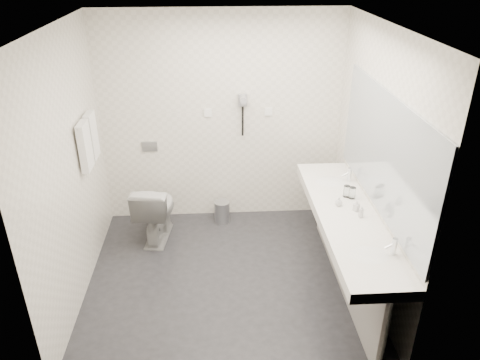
{
  "coord_description": "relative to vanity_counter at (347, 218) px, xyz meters",
  "views": [
    {
      "loc": [
        -0.09,
        -3.8,
        3.06
      ],
      "look_at": [
        0.15,
        0.15,
        1.05
      ],
      "focal_mm": 34.46,
      "sensor_mm": 36.0,
      "label": 1
    }
  ],
  "objects": [
    {
      "name": "soap_bottle_c",
      "position": [
        0.11,
        -0.07,
        0.11
      ],
      "size": [
        0.05,
        0.05,
        0.12
      ],
      "primitive_type": "imported",
      "rotation": [
        0.0,
        0.0,
        -0.13
      ],
      "color": "white",
      "rests_on": "vanity_counter"
    },
    {
      "name": "towel_rail",
      "position": [
        -2.47,
        0.75,
        0.75
      ],
      "size": [
        0.02,
        0.62,
        0.02
      ],
      "primitive_type": "cylinder",
      "rotation": [
        1.57,
        0.0,
        0.0
      ],
      "color": "silver",
      "rests_on": "wall_left"
    },
    {
      "name": "wall_left",
      "position": [
        -2.52,
        0.2,
        0.45
      ],
      "size": [
        0.0,
        2.6,
        2.6
      ],
      "primitive_type": "plane",
      "rotation": [
        1.57,
        0.0,
        1.57
      ],
      "color": "white",
      "rests_on": "floor"
    },
    {
      "name": "ceiling",
      "position": [
        -1.12,
        0.2,
        1.7
      ],
      "size": [
        2.8,
        2.8,
        0.0
      ],
      "primitive_type": "plane",
      "rotation": [
        3.14,
        0.0,
        0.0
      ],
      "color": "white",
      "rests_on": "wall_back"
    },
    {
      "name": "towel_near",
      "position": [
        -2.46,
        0.61,
        0.53
      ],
      "size": [
        0.07,
        0.24,
        0.48
      ],
      "primitive_type": "cube",
      "color": "white",
      "rests_on": "towel_rail"
    },
    {
      "name": "wall_right",
      "position": [
        0.27,
        0.2,
        0.45
      ],
      "size": [
        0.0,
        2.6,
        2.6
      ],
      "primitive_type": "plane",
      "rotation": [
        1.57,
        0.0,
        -1.57
      ],
      "color": "white",
      "rests_on": "floor"
    },
    {
      "name": "toilet",
      "position": [
        -1.9,
        1.0,
        -0.44
      ],
      "size": [
        0.5,
        0.76,
        0.72
      ],
      "primitive_type": "imported",
      "rotation": [
        0.0,
        0.0,
        3.0
      ],
      "color": "white",
      "rests_on": "floor"
    },
    {
      "name": "switch_plate_b",
      "position": [
        -0.57,
        1.49,
        0.55
      ],
      "size": [
        0.09,
        0.02,
        0.09
      ],
      "primitive_type": "cube",
      "color": "white",
      "rests_on": "wall_back"
    },
    {
      "name": "basin_far",
      "position": [
        0.0,
        0.65,
        0.04
      ],
      "size": [
        0.4,
        0.31,
        0.05
      ],
      "primitive_type": "ellipsoid",
      "color": "white",
      "rests_on": "vanity_counter"
    },
    {
      "name": "vanity_panel",
      "position": [
        0.02,
        0.0,
        -0.42
      ],
      "size": [
        0.03,
        2.15,
        0.75
      ],
      "primitive_type": "cube",
      "color": "#9C9794",
      "rests_on": "floor"
    },
    {
      "name": "soap_bottle_a",
      "position": [
        0.09,
        0.04,
        0.1
      ],
      "size": [
        0.07,
        0.07,
        0.11
      ],
      "primitive_type": "imported",
      "rotation": [
        0.0,
        0.0,
        0.61
      ],
      "color": "white",
      "rests_on": "vanity_counter"
    },
    {
      "name": "glass_left",
      "position": [
        0.12,
        0.28,
        0.11
      ],
      "size": [
        0.08,
        0.08,
        0.12
      ],
      "primitive_type": "cylinder",
      "rotation": [
        0.0,
        0.0,
        0.29
      ],
      "color": "silver",
      "rests_on": "vanity_counter"
    },
    {
      "name": "soap_bottle_b",
      "position": [
        -0.05,
        0.15,
        0.09
      ],
      "size": [
        0.09,
        0.09,
        0.09
      ],
      "primitive_type": "imported",
      "rotation": [
        0.0,
        0.0,
        -0.52
      ],
      "color": "white",
      "rests_on": "vanity_counter"
    },
    {
      "name": "bin_lid",
      "position": [
        -1.14,
        1.29,
        -0.53
      ],
      "size": [
        0.19,
        0.19,
        0.02
      ],
      "primitive_type": "cylinder",
      "color": "#B2B5BA",
      "rests_on": "pedal_bin"
    },
    {
      "name": "vanity_counter",
      "position": [
        0.0,
        0.0,
        0.0
      ],
      "size": [
        0.55,
        2.2,
        0.1
      ],
      "primitive_type": "cube",
      "color": "white",
      "rests_on": "floor"
    },
    {
      "name": "dryer_cradle",
      "position": [
        -0.88,
        1.47,
        0.7
      ],
      "size": [
        0.1,
        0.04,
        0.14
      ],
      "primitive_type": "cube",
      "color": "gray",
      "rests_on": "wall_back"
    },
    {
      "name": "switch_plate_a",
      "position": [
        -1.27,
        1.49,
        0.55
      ],
      "size": [
        0.09,
        0.02,
        0.09
      ],
      "primitive_type": "cube",
      "color": "white",
      "rests_on": "wall_back"
    },
    {
      "name": "wall_back",
      "position": [
        -1.12,
        1.5,
        0.45
      ],
      "size": [
        2.8,
        0.0,
        2.8
      ],
      "primitive_type": "plane",
      "rotation": [
        1.57,
        0.0,
        0.0
      ],
      "color": "white",
      "rests_on": "floor"
    },
    {
      "name": "towel_far",
      "position": [
        -2.46,
        0.89,
        0.53
      ],
      "size": [
        0.07,
        0.24,
        0.48
      ],
      "primitive_type": "cube",
      "color": "white",
      "rests_on": "towel_rail"
    },
    {
      "name": "vanity_post_far",
      "position": [
        0.05,
        1.04,
        -0.42
      ],
      "size": [
        0.06,
        0.06,
        0.75
      ],
      "primitive_type": "cylinder",
      "color": "silver",
      "rests_on": "floor"
    },
    {
      "name": "vanity_post_near",
      "position": [
        0.05,
        -1.04,
        -0.42
      ],
      "size": [
        0.06,
        0.06,
        0.75
      ],
      "primitive_type": "cylinder",
      "color": "silver",
      "rests_on": "floor"
    },
    {
      "name": "dryer_cord",
      "position": [
        -0.88,
        1.46,
        0.45
      ],
      "size": [
        0.02,
        0.02,
        0.35
      ],
      "primitive_type": "cylinder",
      "color": "black",
      "rests_on": "dryer_cradle"
    },
    {
      "name": "floor",
      "position": [
        -1.12,
        0.2,
        -0.8
      ],
      "size": [
        2.8,
        2.8,
        0.0
      ],
      "primitive_type": "plane",
      "color": "#242429",
      "rests_on": "ground"
    },
    {
      "name": "basin_near",
      "position": [
        0.0,
        -0.65,
        0.04
      ],
      "size": [
        0.4,
        0.31,
        0.05
      ],
      "primitive_type": "ellipsoid",
      "color": "white",
      "rests_on": "vanity_counter"
    },
    {
      "name": "wall_front",
      "position": [
        -1.12,
        -1.1,
        0.45
      ],
      "size": [
        2.8,
        0.0,
        2.8
      ],
      "primitive_type": "plane",
      "rotation": [
        -1.57,
        0.0,
        0.0
      ],
      "color": "white",
      "rests_on": "floor"
    },
    {
      "name": "glass_right",
      "position": [
        0.08,
        0.32,
        0.11
      ],
      "size": [
        0.07,
        0.07,
        0.12
      ],
      "primitive_type": "cylinder",
      "rotation": [
        0.0,
        0.0,
        -0.11
      ],
      "color": "silver",
      "rests_on": "vanity_counter"
    },
    {
      "name": "faucet_far",
      "position": [
        0.19,
        0.65,
        0.12
      ],
      "size": [
        0.04,
        0.04,
        0.15
      ],
      "primitive_type": "cylinder",
      "color": "silver",
      "rests_on": "vanity_counter"
    },
    {
      "name": "faucet_near",
      "position": [
        0.19,
        -0.65,
        0.12
      ],
      "size": [
        0.04,
        0.04,
        0.15
      ],
      "primitive_type": "cylinder",
      "color": "silver",
      "rests_on": "vanity_counter"
    },
    {
      "name": "flush_plate",
      "position": [
        -1.98,
        1.49,
        0.15
      ],
      "size": [
        0.18,
        0.02,
        0.12
      ],
      "primitive_type": "cube",
      "color": "#B2B5BA",
      "rests_on": "wall_back"
    },
    {
      "name": "mirror",
      "position": [
        0.26,
        0.0,
        0.65
      ],
      "size": [
        0.02,
        2.2,
        1.05
      ],
      "primitive_type": "cube",
      "color": "#B2BCC6",
      "rests_on": "wall_right"
    },
    {
      "name": "dryer_barrel",
      "position": [
        -0.88,
        1.4,
        0.73
      ],
      "size": [
        0.08,
        0.14,
        0.08
      ],
      "primitive_type": "cylinder",
      "rotation": [
        1.57,
        0.0,
        0.0
      ],
      "color": "gray",
      "rests_on": "dryer_cradle"
    },
    {
      "name": "pedal_bin",
      "position": [
        -1.14,
        1.29,
        -0.67
      ],
      "size": [
        0.24,
        0.24,
        0.26
      ],
      "primitive_type": "cylinder",
      "rotation": [
        0.0,
        0.0,
        -0.31
      ],
      "color": "#B2B5BA",
      "rests_on": "floor"
    }
  ]
}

